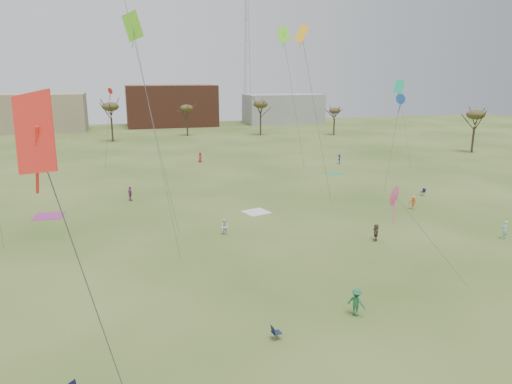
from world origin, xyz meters
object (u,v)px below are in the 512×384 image
object	(u,v)px
camp_chair_right	(423,193)
radio_tower	(247,61)
camp_chair_center	(276,335)
flyer_near_center	(356,302)

from	to	relation	value
camp_chair_right	radio_tower	distance (m)	101.36
camp_chair_center	radio_tower	world-z (taller)	radio_tower
flyer_near_center	radio_tower	size ratio (longest dim) A/B	0.04
camp_chair_right	radio_tower	bearing A→B (deg)	166.35
camp_chair_center	camp_chair_right	size ratio (longest dim) A/B	1.00
camp_chair_right	camp_chair_center	bearing A→B (deg)	-58.65
flyer_near_center	radio_tower	bearing A→B (deg)	-49.05
camp_chair_center	radio_tower	bearing A→B (deg)	-21.61
flyer_near_center	radio_tower	distance (m)	128.60
radio_tower	flyer_near_center	bearing A→B (deg)	-102.15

